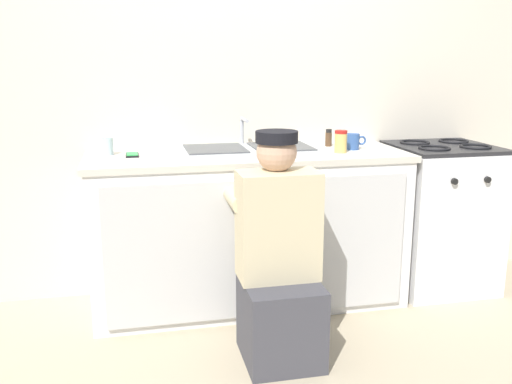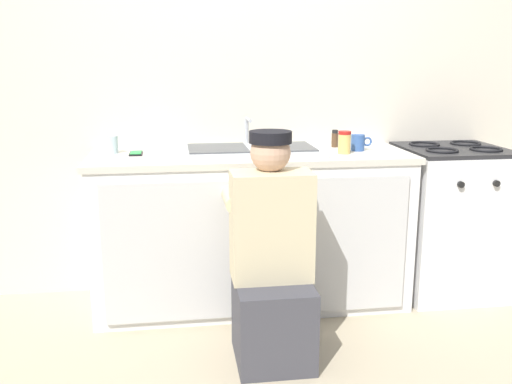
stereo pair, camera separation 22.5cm
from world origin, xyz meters
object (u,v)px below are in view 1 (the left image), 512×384
Objects in this scene: stove_range at (439,216)px; cell_phone at (132,155)px; spice_bottle_pepper at (329,138)px; water_glass at (108,146)px; sink_double_basin at (248,150)px; condiment_jar at (341,141)px; plumber_person at (279,267)px; coffee_mug at (353,141)px.

cell_phone is (-1.88, 0.06, 0.45)m from stove_range.
water_glass is at bearing -177.98° from spice_bottle_pepper.
sink_double_basin is 6.25× the size of condiment_jar.
water_glass is at bearing 135.53° from plumber_person.
condiment_jar is at bearing -9.60° from sink_double_basin.
condiment_jar is (0.52, -0.09, 0.05)m from sink_double_basin.
water_glass is (-1.41, 0.11, 0.00)m from coffee_mug.
coffee_mug is 0.90× the size of cell_phone.
water_glass is (-2.01, 0.11, 0.50)m from stove_range.
spice_bottle_pepper is at bearing 122.72° from coffee_mug.
coffee_mug is at bearing 0.45° from sink_double_basin.
stove_range is 9.23× the size of water_glass.
stove_range is 2.08m from water_glass.
sink_double_basin is 6.35× the size of coffee_mug.
plumber_person is at bearing -47.55° from cell_phone.
spice_bottle_pepper is (0.54, 0.16, 0.03)m from sink_double_basin.
coffee_mug is (0.63, 0.67, 0.49)m from plumber_person.
spice_bottle_pepper reaches higher than coffee_mug.
condiment_jar is at bearing -93.43° from spice_bottle_pepper.
plumber_person is 0.92m from condiment_jar.
condiment_jar reaches higher than cell_phone.
cell_phone is at bearing -175.12° from spice_bottle_pepper.
cell_phone is at bearing 174.96° from sink_double_basin.
plumber_person is 1.07m from cell_phone.
sink_double_basin is 0.81m from plumber_person.
stove_range is 6.59× the size of cell_phone.
spice_bottle_pepper is at bearing 4.88° from cell_phone.
plumber_person is 8.76× the size of coffee_mug.
coffee_mug is at bearing 179.31° from stove_range.
coffee_mug is 1.20× the size of spice_bottle_pepper.
cell_phone is (-0.66, 0.72, 0.45)m from plumber_person.
stove_range is at bearing 28.33° from plumber_person.
stove_range is 7.33× the size of coffee_mug.
spice_bottle_pepper is (0.01, 0.25, -0.01)m from condiment_jar.
condiment_jar is at bearing -7.09° from cell_phone.
stove_range is 0.77m from coffee_mug.
sink_double_basin reaches higher than coffee_mug.
water_glass is (-1.32, -0.05, -0.00)m from spice_bottle_pepper.
cell_phone is (-1.28, 0.05, -0.04)m from coffee_mug.
condiment_jar is at bearing 48.18° from plumber_person.
sink_double_basin reaches higher than stove_range.
plumber_person is (-1.22, -0.66, 0.00)m from stove_range.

